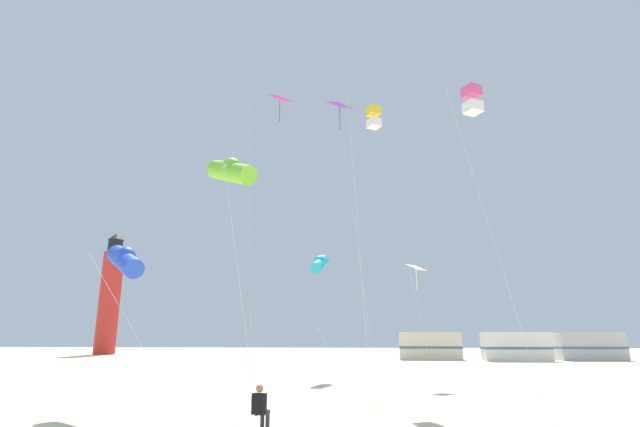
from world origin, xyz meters
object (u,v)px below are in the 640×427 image
kite_tube_lime (231,171)px  kite_diamond_white (416,271)px  kite_diamond_magenta (277,111)px  kite_flyer_standing (261,406)px  kite_box_gold (374,118)px  rv_van_silver (590,346)px  rv_van_white (516,347)px  kite_tube_blue (125,260)px  rv_van_cream (430,346)px  kite_tube_cyan (320,263)px  lighthouse_distant (110,296)px  kite_diamond_violet (341,118)px  kite_box_rainbow (472,100)px

kite_tube_lime → kite_diamond_white: kite_tube_lime is taller
kite_diamond_magenta → kite_diamond_white: bearing=41.5°
kite_flyer_standing → kite_diamond_magenta: (-0.93, 6.56, 11.78)m
kite_tube_lime → kite_box_gold: 10.50m
kite_tube_lime → rv_van_silver: size_ratio=1.38×
rv_van_white → kite_diamond_white: bearing=-115.7°
kite_tube_lime → kite_tube_blue: (-3.95, 0.63, -3.08)m
kite_tube_blue → rv_van_white: 42.06m
kite_flyer_standing → rv_van_cream: bearing=-86.4°
kite_tube_cyan → rv_van_white: 28.65m
kite_tube_lime → rv_van_white: size_ratio=1.37×
kite_tube_lime → kite_diamond_white: size_ratio=1.44×
kite_flyer_standing → rv_van_silver: (26.17, 39.47, 0.78)m
kite_tube_cyan → kite_tube_blue: (-6.08, -12.65, -1.68)m
kite_diamond_magenta → rv_van_silver: (27.10, 32.91, -11.01)m
kite_tube_blue → kite_diamond_white: size_ratio=0.94×
kite_tube_cyan → kite_box_gold: (3.33, -6.08, 6.74)m
rv_van_silver → kite_box_gold: bearing=-127.3°
kite_tube_cyan → lighthouse_distant: (-32.29, 35.66, 1.08)m
kite_flyer_standing → kite_box_gold: size_ratio=0.08×
kite_box_gold → kite_tube_cyan: bearing=118.7°
kite_tube_blue → rv_van_white: (24.02, 34.33, -3.69)m
rv_van_silver → kite_diamond_violet: bearing=-126.1°
kite_tube_lime → kite_diamond_magenta: (0.93, 3.87, 4.24)m
kite_tube_lime → rv_van_silver: 46.73m
kite_box_rainbow → rv_van_white: size_ratio=1.88×
rv_van_cream → rv_van_silver: size_ratio=1.03×
kite_diamond_white → kite_diamond_magenta: bearing=-138.5°
lighthouse_distant → rv_van_silver: 59.79m
kite_box_rainbow → lighthouse_distant: (-39.34, 47.10, -3.71)m
kite_tube_blue → kite_diamond_magenta: (4.87, 3.24, 7.32)m
kite_tube_cyan → rv_van_silver: (25.89, 23.50, -5.37)m
kite_flyer_standing → kite_diamond_violet: size_ratio=0.09×
kite_box_gold → lighthouse_distant: (-35.62, 41.74, -5.66)m
kite_tube_lime → rv_van_silver: kite_tube_lime is taller
kite_flyer_standing → lighthouse_distant: bearing=-40.4°
kite_tube_blue → rv_van_silver: kite_tube_blue is taller
lighthouse_distant → rv_van_cream: (42.09, -11.73, -6.45)m
kite_box_gold → rv_van_cream: bearing=77.8°
kite_box_gold → rv_van_cream: 33.00m
kite_diamond_white → kite_box_rainbow: bearing=-78.6°
kite_tube_blue → kite_diamond_white: kite_diamond_white is taller
kite_tube_cyan → kite_box_gold: 9.67m
rv_van_white → lighthouse_distant: bearing=165.2°
kite_box_gold → rv_van_silver: kite_box_gold is taller
kite_box_gold → kite_diamond_magenta: (-4.54, -3.33, -1.10)m
kite_diamond_white → lighthouse_distant: 54.43m
kite_diamond_white → rv_van_silver: (20.44, 27.02, -4.37)m
kite_tube_cyan → kite_box_rainbow: kite_box_rainbow is taller
kite_box_gold → kite_box_rainbow: bearing=-55.3°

